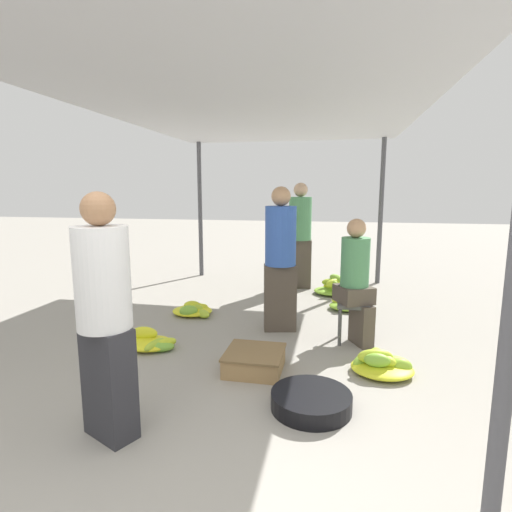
{
  "coord_description": "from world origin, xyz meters",
  "views": [
    {
      "loc": [
        0.91,
        -1.53,
        1.64
      ],
      "look_at": [
        0.0,
        2.95,
        0.89
      ],
      "focal_mm": 28.0,
      "sensor_mm": 36.0,
      "label": 1
    }
  ],
  "objects_px": {
    "banana_pile_left_1": "(194,310)",
    "shopper_walking_mid": "(300,234)",
    "banana_pile_right_0": "(381,364)",
    "shopper_walking_far": "(280,257)",
    "vendor_foreground": "(105,314)",
    "banana_pile_right_1": "(334,288)",
    "vendor_seated": "(356,279)",
    "banana_pile_left_0": "(152,342)",
    "stool": "(353,310)",
    "banana_pile_right_2": "(347,304)",
    "basin_black": "(311,401)",
    "crate_near": "(254,361)"
  },
  "relations": [
    {
      "from": "banana_pile_left_0",
      "to": "banana_pile_right_2",
      "type": "xyz_separation_m",
      "value": [
        2.03,
        1.84,
        0.01
      ]
    },
    {
      "from": "banana_pile_left_0",
      "to": "shopper_walking_mid",
      "type": "distance_m",
      "value": 3.35
    },
    {
      "from": "vendor_foreground",
      "to": "banana_pile_right_1",
      "type": "distance_m",
      "value": 4.39
    },
    {
      "from": "banana_pile_right_1",
      "to": "banana_pile_right_2",
      "type": "distance_m",
      "value": 0.82
    },
    {
      "from": "basin_black",
      "to": "banana_pile_left_1",
      "type": "relative_size",
      "value": 1.03
    },
    {
      "from": "banana_pile_right_0",
      "to": "shopper_walking_far",
      "type": "bearing_deg",
      "value": 138.38
    },
    {
      "from": "vendor_seated",
      "to": "banana_pile_left_0",
      "type": "relative_size",
      "value": 2.46
    },
    {
      "from": "banana_pile_left_0",
      "to": "crate_near",
      "type": "distance_m",
      "value": 1.19
    },
    {
      "from": "vendor_seated",
      "to": "shopper_walking_far",
      "type": "distance_m",
      "value": 0.9
    },
    {
      "from": "banana_pile_left_1",
      "to": "banana_pile_left_0",
      "type": "bearing_deg",
      "value": -91.42
    },
    {
      "from": "banana_pile_right_0",
      "to": "crate_near",
      "type": "bearing_deg",
      "value": -170.72
    },
    {
      "from": "banana_pile_left_1",
      "to": "shopper_walking_mid",
      "type": "bearing_deg",
      "value": 55.8
    },
    {
      "from": "stool",
      "to": "basin_black",
      "type": "distance_m",
      "value": 1.53
    },
    {
      "from": "basin_black",
      "to": "banana_pile_right_0",
      "type": "relative_size",
      "value": 1.07
    },
    {
      "from": "banana_pile_right_2",
      "to": "banana_pile_left_1",
      "type": "bearing_deg",
      "value": -161.55
    },
    {
      "from": "stool",
      "to": "banana_pile_left_1",
      "type": "xyz_separation_m",
      "value": [
        -2.03,
        0.56,
        -0.29
      ]
    },
    {
      "from": "banana_pile_left_1",
      "to": "shopper_walking_mid",
      "type": "relative_size",
      "value": 0.34
    },
    {
      "from": "stool",
      "to": "banana_pile_right_0",
      "type": "relative_size",
      "value": 0.79
    },
    {
      "from": "banana_pile_left_1",
      "to": "banana_pile_right_0",
      "type": "relative_size",
      "value": 1.04
    },
    {
      "from": "stool",
      "to": "shopper_walking_mid",
      "type": "distance_m",
      "value": 2.57
    },
    {
      "from": "vendor_foreground",
      "to": "basin_black",
      "type": "height_order",
      "value": "vendor_foreground"
    },
    {
      "from": "banana_pile_right_0",
      "to": "stool",
      "type": "bearing_deg",
      "value": 108.22
    },
    {
      "from": "banana_pile_left_0",
      "to": "shopper_walking_mid",
      "type": "xyz_separation_m",
      "value": [
        1.26,
        2.98,
        0.85
      ]
    },
    {
      "from": "vendor_foreground",
      "to": "banana_pile_right_1",
      "type": "bearing_deg",
      "value": 70.63
    },
    {
      "from": "stool",
      "to": "banana_pile_left_1",
      "type": "bearing_deg",
      "value": 164.51
    },
    {
      "from": "banana_pile_left_0",
      "to": "crate_near",
      "type": "relative_size",
      "value": 1.04
    },
    {
      "from": "banana_pile_left_1",
      "to": "crate_near",
      "type": "bearing_deg",
      "value": -52.31
    },
    {
      "from": "banana_pile_right_0",
      "to": "basin_black",
      "type": "bearing_deg",
      "value": -128.08
    },
    {
      "from": "vendor_foreground",
      "to": "shopper_walking_mid",
      "type": "relative_size",
      "value": 0.93
    },
    {
      "from": "shopper_walking_mid",
      "to": "vendor_seated",
      "type": "bearing_deg",
      "value": -71.0
    },
    {
      "from": "vendor_foreground",
      "to": "shopper_walking_mid",
      "type": "bearing_deg",
      "value": 79.12
    },
    {
      "from": "vendor_foreground",
      "to": "stool",
      "type": "height_order",
      "value": "vendor_foreground"
    },
    {
      "from": "basin_black",
      "to": "crate_near",
      "type": "bearing_deg",
      "value": 134.68
    },
    {
      "from": "stool",
      "to": "vendor_seated",
      "type": "distance_m",
      "value": 0.35
    },
    {
      "from": "banana_pile_left_0",
      "to": "banana_pile_right_0",
      "type": "bearing_deg",
      "value": -2.61
    },
    {
      "from": "basin_black",
      "to": "shopper_walking_mid",
      "type": "xyz_separation_m",
      "value": [
        -0.45,
        3.83,
        0.85
      ]
    },
    {
      "from": "shopper_walking_mid",
      "to": "banana_pile_left_1",
      "type": "bearing_deg",
      "value": -124.2
    },
    {
      "from": "banana_pile_right_0",
      "to": "crate_near",
      "type": "relative_size",
      "value": 1.09
    },
    {
      "from": "banana_pile_right_0",
      "to": "banana_pile_left_0",
      "type": "bearing_deg",
      "value": 177.39
    },
    {
      "from": "stool",
      "to": "shopper_walking_mid",
      "type": "xyz_separation_m",
      "value": [
        -0.8,
        2.37,
        0.56
      ]
    },
    {
      "from": "banana_pile_left_0",
      "to": "banana_pile_left_1",
      "type": "bearing_deg",
      "value": 88.58
    },
    {
      "from": "vendor_seated",
      "to": "shopper_walking_far",
      "type": "height_order",
      "value": "shopper_walking_far"
    },
    {
      "from": "banana_pile_left_0",
      "to": "banana_pile_right_2",
      "type": "bearing_deg",
      "value": 42.11
    },
    {
      "from": "banana_pile_left_0",
      "to": "banana_pile_right_0",
      "type": "height_order",
      "value": "banana_pile_right_0"
    },
    {
      "from": "banana_pile_left_1",
      "to": "shopper_walking_far",
      "type": "bearing_deg",
      "value": -15.27
    },
    {
      "from": "basin_black",
      "to": "banana_pile_right_1",
      "type": "height_order",
      "value": "banana_pile_right_1"
    },
    {
      "from": "banana_pile_right_1",
      "to": "crate_near",
      "type": "distance_m",
      "value": 3.0
    },
    {
      "from": "banana_pile_left_0",
      "to": "crate_near",
      "type": "bearing_deg",
      "value": -14.1
    },
    {
      "from": "banana_pile_right_1",
      "to": "banana_pile_right_0",
      "type": "bearing_deg",
      "value": -80.61
    },
    {
      "from": "stool",
      "to": "banana_pile_right_2",
      "type": "distance_m",
      "value": 1.26
    }
  ]
}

